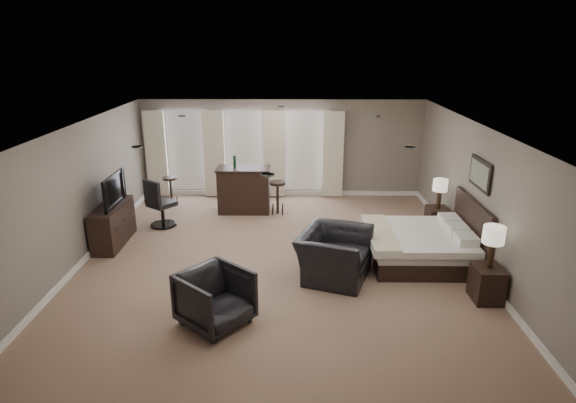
{
  "coord_description": "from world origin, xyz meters",
  "views": [
    {
      "loc": [
        0.3,
        -8.41,
        4.08
      ],
      "look_at": [
        0.2,
        0.4,
        1.1
      ],
      "focal_mm": 30.0,
      "sensor_mm": 36.0,
      "label": 1
    }
  ],
  "objects_px": {
    "lamp_far": "(439,194)",
    "bar_counter": "(244,190)",
    "armchair_far": "(215,296)",
    "bar_stool_left": "(171,191)",
    "nightstand_near": "(487,283)",
    "nightstand_far": "(437,220)",
    "dresser": "(113,225)",
    "tv": "(110,202)",
    "armchair_near": "(334,247)",
    "bed": "(413,231)",
    "lamp_near": "(492,247)",
    "desk_chair": "(162,202)",
    "bar_stool_right": "(278,198)"
  },
  "relations": [
    {
      "from": "lamp_far",
      "to": "bar_counter",
      "type": "relative_size",
      "value": 0.5
    },
    {
      "from": "armchair_far",
      "to": "bar_stool_left",
      "type": "bearing_deg",
      "value": 60.82
    },
    {
      "from": "nightstand_near",
      "to": "nightstand_far",
      "type": "relative_size",
      "value": 1.01
    },
    {
      "from": "dresser",
      "to": "armchair_far",
      "type": "distance_m",
      "value": 3.96
    },
    {
      "from": "tv",
      "to": "bar_stool_left",
      "type": "xyz_separation_m",
      "value": [
        0.61,
        2.47,
        -0.54
      ]
    },
    {
      "from": "nightstand_near",
      "to": "lamp_far",
      "type": "xyz_separation_m",
      "value": [
        0.0,
        2.9,
        0.61
      ]
    },
    {
      "from": "armchair_near",
      "to": "bar_stool_left",
      "type": "relative_size",
      "value": 1.75
    },
    {
      "from": "bed",
      "to": "nightstand_near",
      "type": "xyz_separation_m",
      "value": [
        0.89,
        -1.45,
        -0.33
      ]
    },
    {
      "from": "lamp_near",
      "to": "desk_chair",
      "type": "xyz_separation_m",
      "value": [
        -6.16,
        3.24,
        -0.37
      ]
    },
    {
      "from": "dresser",
      "to": "lamp_far",
      "type": "bearing_deg",
      "value": 5.5
    },
    {
      "from": "armchair_near",
      "to": "nightstand_near",
      "type": "bearing_deg",
      "value": -88.12
    },
    {
      "from": "dresser",
      "to": "tv",
      "type": "xyz_separation_m",
      "value": [
        0.0,
        0.0,
        0.5
      ]
    },
    {
      "from": "tv",
      "to": "armchair_far",
      "type": "xyz_separation_m",
      "value": [
        2.6,
        -2.99,
        -0.45
      ]
    },
    {
      "from": "nightstand_far",
      "to": "bar_stool_right",
      "type": "height_order",
      "value": "bar_stool_right"
    },
    {
      "from": "nightstand_near",
      "to": "bar_counter",
      "type": "distance_m",
      "value": 6.11
    },
    {
      "from": "bed",
      "to": "lamp_far",
      "type": "xyz_separation_m",
      "value": [
        0.89,
        1.45,
        0.29
      ]
    },
    {
      "from": "armchair_far",
      "to": "bar_counter",
      "type": "relative_size",
      "value": 0.72
    },
    {
      "from": "desk_chair",
      "to": "lamp_far",
      "type": "bearing_deg",
      "value": -146.91
    },
    {
      "from": "nightstand_near",
      "to": "desk_chair",
      "type": "relative_size",
      "value": 0.52
    },
    {
      "from": "armchair_near",
      "to": "bar_counter",
      "type": "xyz_separation_m",
      "value": [
        -1.95,
        3.45,
        -0.01
      ]
    },
    {
      "from": "bed",
      "to": "bar_stool_right",
      "type": "relative_size",
      "value": 2.39
    },
    {
      "from": "nightstand_near",
      "to": "tv",
      "type": "bearing_deg",
      "value": 162.11
    },
    {
      "from": "nightstand_near",
      "to": "desk_chair",
      "type": "bearing_deg",
      "value": 152.2
    },
    {
      "from": "tv",
      "to": "desk_chair",
      "type": "relative_size",
      "value": 1.0
    },
    {
      "from": "armchair_far",
      "to": "bar_stool_right",
      "type": "distance_m",
      "value": 4.92
    },
    {
      "from": "lamp_near",
      "to": "bar_stool_left",
      "type": "bearing_deg",
      "value": 143.3
    },
    {
      "from": "nightstand_near",
      "to": "dresser",
      "type": "xyz_separation_m",
      "value": [
        -6.92,
        2.23,
        0.13
      ]
    },
    {
      "from": "bed",
      "to": "tv",
      "type": "bearing_deg",
      "value": 172.59
    },
    {
      "from": "armchair_near",
      "to": "bar_stool_left",
      "type": "xyz_separation_m",
      "value": [
        -3.88,
        3.91,
        -0.2
      ]
    },
    {
      "from": "nightstand_near",
      "to": "armchair_near",
      "type": "xyz_separation_m",
      "value": [
        -2.43,
        0.8,
        0.28
      ]
    },
    {
      "from": "bar_stool_left",
      "to": "desk_chair",
      "type": "relative_size",
      "value": 0.66
    },
    {
      "from": "tv",
      "to": "bar_counter",
      "type": "distance_m",
      "value": 3.26
    },
    {
      "from": "nightstand_near",
      "to": "bar_stool_left",
      "type": "height_order",
      "value": "bar_stool_left"
    },
    {
      "from": "bed",
      "to": "bar_stool_right",
      "type": "height_order",
      "value": "bed"
    },
    {
      "from": "armchair_near",
      "to": "bed",
      "type": "bearing_deg",
      "value": -47.08
    },
    {
      "from": "bed",
      "to": "tv",
      "type": "height_order",
      "value": "bed"
    },
    {
      "from": "lamp_near",
      "to": "dresser",
      "type": "bearing_deg",
      "value": 162.11
    },
    {
      "from": "lamp_far",
      "to": "bar_stool_right",
      "type": "bearing_deg",
      "value": 161.35
    },
    {
      "from": "lamp_far",
      "to": "armchair_near",
      "type": "distance_m",
      "value": 3.23
    },
    {
      "from": "nightstand_far",
      "to": "bar_stool_right",
      "type": "distance_m",
      "value": 3.75
    },
    {
      "from": "bar_stool_right",
      "to": "desk_chair",
      "type": "height_order",
      "value": "desk_chair"
    },
    {
      "from": "lamp_far",
      "to": "bar_counter",
      "type": "bearing_deg",
      "value": 162.9
    },
    {
      "from": "tv",
      "to": "bar_counter",
      "type": "height_order",
      "value": "bar_counter"
    },
    {
      "from": "nightstand_near",
      "to": "nightstand_far",
      "type": "xyz_separation_m",
      "value": [
        0.0,
        2.9,
        -0.0
      ]
    },
    {
      "from": "dresser",
      "to": "tv",
      "type": "relative_size",
      "value": 1.28
    },
    {
      "from": "bed",
      "to": "armchair_near",
      "type": "height_order",
      "value": "bed"
    },
    {
      "from": "lamp_far",
      "to": "armchair_near",
      "type": "xyz_separation_m",
      "value": [
        -2.43,
        -2.1,
        -0.33
      ]
    },
    {
      "from": "armchair_near",
      "to": "lamp_far",
      "type": "bearing_deg",
      "value": -29.1
    },
    {
      "from": "tv",
      "to": "desk_chair",
      "type": "height_order",
      "value": "desk_chair"
    },
    {
      "from": "lamp_near",
      "to": "nightstand_near",
      "type": "bearing_deg",
      "value": 0.0
    }
  ]
}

